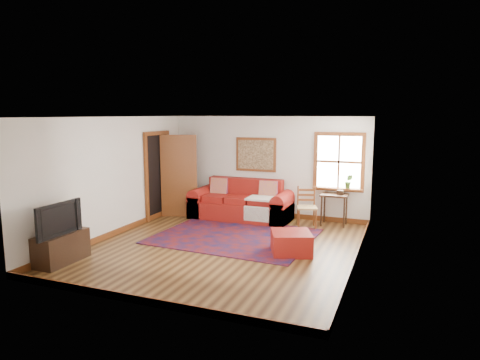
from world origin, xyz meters
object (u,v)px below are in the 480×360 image
at_px(side_table, 334,199).
at_px(ladder_back_chair, 307,205).
at_px(red_leather_sofa, 242,206).
at_px(media_cabinet, 61,248).
at_px(red_ottoman, 291,243).

xyz_separation_m(side_table, ladder_back_chair, (-0.56, -0.38, -0.11)).
bearing_deg(red_leather_sofa, media_cabinet, -113.22).
xyz_separation_m(ladder_back_chair, media_cabinet, (-3.43, -3.88, -0.24)).
height_order(red_leather_sofa, ladder_back_chair, red_leather_sofa).
relative_size(side_table, ladder_back_chair, 0.79).
height_order(red_ottoman, ladder_back_chair, ladder_back_chair).
bearing_deg(media_cabinet, side_table, 46.88).
xyz_separation_m(red_leather_sofa, red_ottoman, (1.82, -2.17, -0.12)).
relative_size(side_table, media_cabinet, 0.76).
bearing_deg(red_leather_sofa, ladder_back_chair, -7.66).
xyz_separation_m(red_leather_sofa, media_cabinet, (-1.76, -4.10, -0.06)).
relative_size(red_leather_sofa, media_cabinet, 2.56).
bearing_deg(side_table, media_cabinet, -133.12).
relative_size(red_leather_sofa, ladder_back_chair, 2.64).
height_order(red_ottoman, media_cabinet, media_cabinet).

